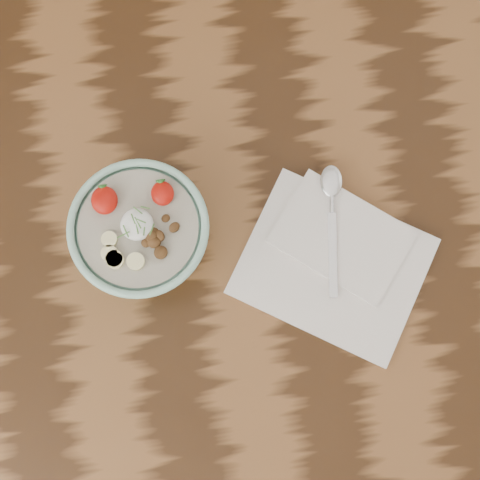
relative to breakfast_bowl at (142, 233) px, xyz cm
name	(u,v)px	position (x,y,z in cm)	size (l,w,h in cm)	color
table	(289,217)	(22.41, 2.49, -15.76)	(160.00, 90.00, 75.00)	#321C0C
breakfast_bowl	(142,233)	(0.00, 0.00, 0.00)	(19.20, 19.20, 12.47)	#94C7B2
napkin	(335,260)	(26.91, -7.08, -5.79)	(32.99, 31.67, 1.59)	white
spoon	(332,199)	(27.87, 1.72, -4.44)	(5.39, 19.91, 1.04)	silver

